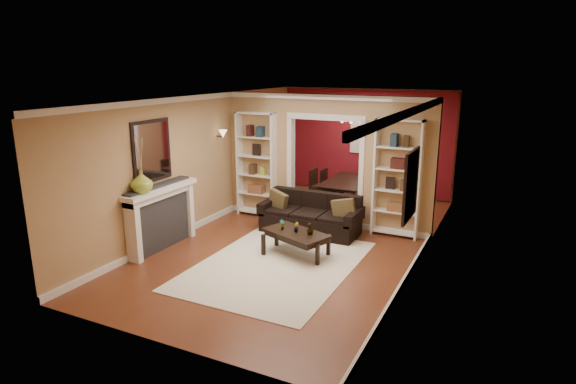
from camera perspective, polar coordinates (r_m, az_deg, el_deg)
The scene contains 30 objects.
floor at distance 9.34m, azimuth 1.59°, elevation -5.67°, with size 8.00×8.00×0.00m, color brown.
ceiling at distance 8.77m, azimuth 1.71°, elevation 11.10°, with size 8.00×8.00×0.00m, color white.
wall_back at distance 12.65m, azimuth 9.19°, elevation 5.90°, with size 8.00×8.00×0.00m, color tan.
wall_front at distance 5.69m, azimuth -15.29°, elevation -5.38°, with size 8.00×8.00×0.00m, color tan.
wall_left at distance 10.08m, azimuth -10.11°, elevation 3.61°, with size 8.00×8.00×0.00m, color tan.
wall_right at distance 8.31m, azimuth 15.92°, elevation 0.91°, with size 8.00×8.00×0.00m, color tan.
partition_wall at distance 10.04m, azimuth 4.48°, elevation 3.76°, with size 4.50×0.15×2.70m, color tan.
red_back_panel at distance 12.63m, azimuth 9.14°, elevation 5.74°, with size 4.44×0.04×2.64m, color maroon.
dining_window at distance 12.56m, azimuth 9.13°, elevation 6.75°, with size 0.78×0.03×0.98m, color #8CA5CC.
area_rug at distance 8.20m, azimuth -1.32°, elevation -8.61°, with size 2.44×3.41×0.01m, color silver.
sofa at distance 9.61m, azimuth 2.66°, elevation -2.62°, with size 2.01×0.87×0.78m, color black.
pillow_left at distance 9.82m, azimuth -1.19°, elevation -0.99°, with size 0.42×0.12×0.42m, color brown.
pillow_right at distance 9.28m, azimuth 6.66°, elevation -1.99°, with size 0.44×0.12×0.44m, color brown.
coffee_table at distance 8.52m, azimuth 0.95°, elevation -6.14°, with size 1.15×0.62×0.44m, color black.
plant_left at distance 8.53m, azimuth -0.68°, elevation -3.89°, with size 0.10×0.07×0.19m, color #336626.
plant_center at distance 8.42m, azimuth 0.96°, elevation -4.19°, with size 0.10×0.08×0.18m, color #336626.
plant_right at distance 8.31m, azimuth 2.64°, elevation -4.33°, with size 0.12×0.12×0.21m, color #336626.
bookshelf_left at distance 10.59m, azimuth -3.72°, elevation 3.24°, with size 0.90×0.30×2.30m, color white.
bookshelf_right at distance 9.48m, azimuth 12.82°, elevation 1.53°, with size 0.90×0.30×2.30m, color white.
fireplace at distance 9.03m, azimuth -14.64°, elevation -3.00°, with size 0.32×1.70×1.16m, color white.
vase at distance 8.50m, azimuth -16.97°, elevation 1.15°, with size 0.37×0.37×0.39m, color #98B239.
mirror at distance 8.84m, azimuth -15.85°, elevation 4.69°, with size 0.03×0.95×1.10m, color silver.
wall_sconce at distance 10.38m, azimuth -8.00°, elevation 6.71°, with size 0.18×0.18×0.22m, color #FFE0A5.
framed_art at distance 7.32m, azimuth 14.29°, elevation 0.79°, with size 0.04×0.85×1.05m, color black.
dining_table at distance 11.58m, azimuth 7.22°, elevation -0.11°, with size 0.98×1.76×0.62m, color black.
dining_chair_nw at distance 11.46m, azimuth 4.15°, elevation 0.56°, with size 0.45×0.45×0.91m, color black.
dining_chair_ne at distance 11.13m, azimuth 9.41°, elevation -0.40°, with size 0.38×0.38×0.77m, color black.
dining_chair_sw at distance 12.01m, azimuth 5.22°, elevation 0.92°, with size 0.39×0.39×0.79m, color black.
dining_chair_se at distance 11.67m, azimuth 10.27°, elevation 0.51°, with size 0.43×0.43×0.86m, color black.
chandelier at distance 11.34m, azimuth 7.38°, elevation 8.37°, with size 0.50×0.50×0.30m, color #3A2C1A.
Camera 1 is at (3.60, -7.98, 3.26)m, focal length 30.00 mm.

